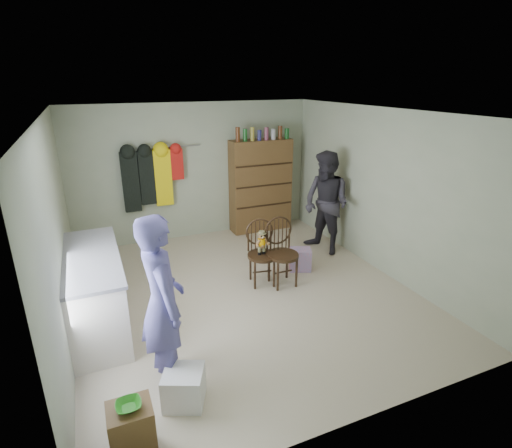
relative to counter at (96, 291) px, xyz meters
name	(u,v)px	position (x,y,z in m)	size (l,w,h in m)	color
ground_plane	(245,293)	(1.95, 0.00, -0.47)	(5.00, 5.00, 0.00)	beige
room_walls	(230,177)	(1.95, 0.53, 1.11)	(5.00, 5.00, 5.00)	#AAB396
counter	(96,291)	(0.00, 0.00, 0.00)	(0.64, 1.86, 0.94)	silver
stool	(132,432)	(0.15, -2.07, -0.23)	(0.35, 0.30, 0.49)	brown
bowl	(128,406)	(0.15, -2.07, 0.05)	(0.20, 0.20, 0.05)	#2D9522
plastic_tub	(184,387)	(0.66, -1.67, -0.30)	(0.36, 0.35, 0.35)	white
chair_front	(261,248)	(2.30, 0.23, 0.08)	(0.50, 0.50, 0.97)	black
chair_far	(281,249)	(2.56, 0.09, 0.07)	(0.46, 0.46, 1.01)	black
striped_bag	(300,259)	(3.03, 0.36, -0.30)	(0.33, 0.26, 0.35)	pink
person_left	(162,303)	(0.59, -1.31, 0.42)	(0.65, 0.43, 1.78)	#5B579F
person_right	(326,203)	(3.77, 0.83, 0.41)	(0.86, 0.67, 1.77)	#2D2B33
dresser	(261,185)	(3.20, 2.30, 0.44)	(1.20, 0.39, 2.06)	brown
coat_rack	(151,177)	(1.12, 2.38, 0.78)	(1.42, 0.12, 1.09)	#99999E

